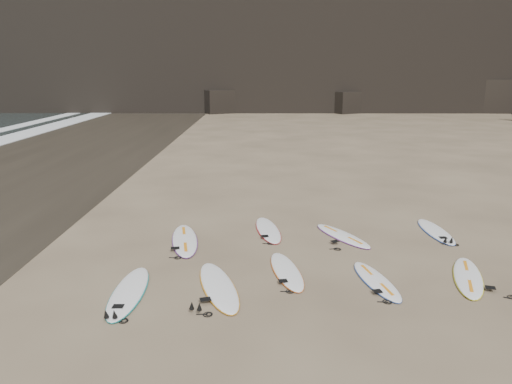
% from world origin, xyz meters
% --- Properties ---
extents(ground, '(240.00, 240.00, 0.00)m').
position_xyz_m(ground, '(0.00, 0.00, 0.00)').
color(ground, '#897559').
rests_on(ground, ground).
extents(surfboard_0, '(0.69, 2.69, 0.10)m').
position_xyz_m(surfboard_0, '(-4.07, -0.99, 0.05)').
color(surfboard_0, white).
rests_on(surfboard_0, ground).
extents(surfboard_1, '(1.38, 2.81, 0.10)m').
position_xyz_m(surfboard_1, '(-2.19, -0.69, 0.05)').
color(surfboard_1, white).
rests_on(surfboard_1, ground).
extents(surfboard_2, '(0.96, 2.44, 0.09)m').
position_xyz_m(surfboard_2, '(-0.66, 0.18, 0.04)').
color(surfboard_2, white).
rests_on(surfboard_2, ground).
extents(surfboard_3, '(0.96, 2.32, 0.08)m').
position_xyz_m(surfboard_3, '(1.32, -0.37, 0.04)').
color(surfboard_3, white).
rests_on(surfboard_3, ground).
extents(surfboard_4, '(1.31, 2.55, 0.09)m').
position_xyz_m(surfboard_4, '(3.45, -0.15, 0.04)').
color(surfboard_4, white).
rests_on(surfboard_4, ground).
extents(surfboard_5, '(1.15, 2.84, 0.10)m').
position_xyz_m(surfboard_5, '(-3.36, 2.33, 0.05)').
color(surfboard_5, white).
rests_on(surfboard_5, ground).
extents(surfboard_6, '(0.96, 2.56, 0.09)m').
position_xyz_m(surfboard_6, '(-1.04, 3.26, 0.05)').
color(surfboard_6, white).
rests_on(surfboard_6, ground).
extents(surfboard_7, '(1.60, 2.40, 0.09)m').
position_xyz_m(surfboard_7, '(1.07, 2.74, 0.04)').
color(surfboard_7, white).
rests_on(surfboard_7, ground).
extents(surfboard_8, '(0.68, 2.46, 0.09)m').
position_xyz_m(surfboard_8, '(3.86, 3.15, 0.04)').
color(surfboard_8, white).
rests_on(surfboard_8, ground).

